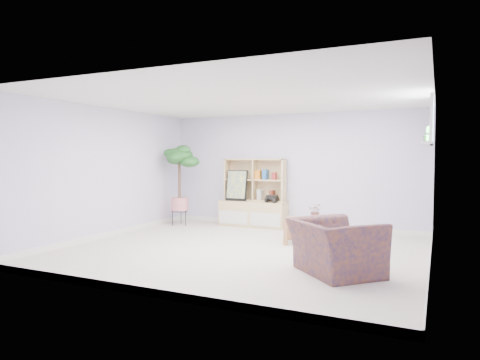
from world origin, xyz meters
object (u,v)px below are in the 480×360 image
at_px(armchair, 335,243).
at_px(storage_unit, 253,193).
at_px(floor_tree, 180,185).
at_px(coffee_table, 316,231).

bearing_deg(armchair, storage_unit, -5.95).
distance_m(floor_tree, armchair, 4.71).
bearing_deg(storage_unit, floor_tree, -162.12).
xyz_separation_m(coffee_table, floor_tree, (-3.24, 0.74, 0.67)).
distance_m(coffee_table, armchair, 1.91).
bearing_deg(armchair, floor_tree, 12.84).
bearing_deg(coffee_table, storage_unit, 132.85).
relative_size(storage_unit, floor_tree, 0.83).
relative_size(coffee_table, floor_tree, 0.59).
bearing_deg(storage_unit, armchair, -51.21).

